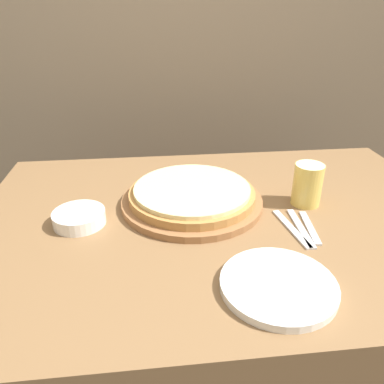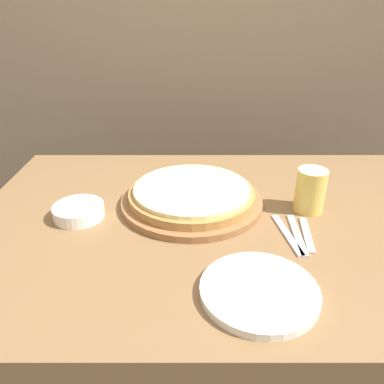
% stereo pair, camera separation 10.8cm
% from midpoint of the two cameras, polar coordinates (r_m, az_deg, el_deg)
% --- Properties ---
extents(back_wall, '(6.00, 0.05, 2.60)m').
position_cam_midpoint_polar(back_wall, '(1.93, 4.47, 27.12)').
color(back_wall, '#847056').
rests_on(back_wall, ground_plane).
extents(dining_table, '(1.37, 0.94, 0.76)m').
position_cam_midpoint_polar(dining_table, '(1.28, 6.35, -18.76)').
color(dining_table, olive).
rests_on(dining_table, ground_plane).
extents(pizza_on_board, '(0.41, 0.41, 0.06)m').
position_cam_midpoint_polar(pizza_on_board, '(1.08, 2.84, -0.75)').
color(pizza_on_board, '#99663D').
rests_on(pizza_on_board, dining_table).
extents(beer_glass, '(0.08, 0.08, 0.12)m').
position_cam_midpoint_polar(beer_glass, '(1.10, 20.36, 0.42)').
color(beer_glass, '#E5C65B').
rests_on(beer_glass, dining_table).
extents(dinner_plate, '(0.24, 0.24, 0.02)m').
position_cam_midpoint_polar(dinner_plate, '(0.80, 14.17, -14.57)').
color(dinner_plate, white).
rests_on(dinner_plate, dining_table).
extents(side_bowl, '(0.14, 0.14, 0.04)m').
position_cam_midpoint_polar(side_bowl, '(1.06, -14.06, -2.86)').
color(side_bowl, white).
rests_on(side_bowl, dining_table).
extents(fork, '(0.04, 0.19, 0.00)m').
position_cam_midpoint_polar(fork, '(1.00, 17.37, -6.29)').
color(fork, silver).
rests_on(fork, dining_table).
extents(dinner_knife, '(0.03, 0.19, 0.00)m').
position_cam_midpoint_polar(dinner_knife, '(1.00, 18.74, -6.24)').
color(dinner_knife, silver).
rests_on(dinner_knife, dining_table).
extents(spoon, '(0.04, 0.16, 0.00)m').
position_cam_midpoint_polar(spoon, '(1.01, 20.09, -6.19)').
color(spoon, silver).
rests_on(spoon, dining_table).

